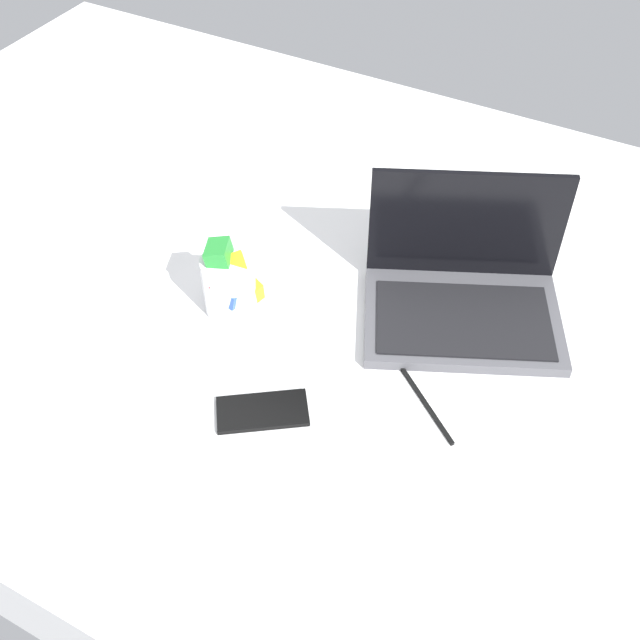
% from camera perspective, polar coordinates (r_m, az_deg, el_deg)
% --- Properties ---
extents(bed_mattress, '(1.80, 1.40, 0.18)m').
position_cam_1_polar(bed_mattress, '(1.57, -7.47, 3.22)').
color(bed_mattress, white).
rests_on(bed_mattress, ground).
extents(laptop, '(0.40, 0.35, 0.23)m').
position_cam_1_polar(laptop, '(1.35, 10.42, 2.07)').
color(laptop, '#4C4C51').
rests_on(laptop, bed_mattress).
extents(snack_cup, '(0.10, 0.10, 0.14)m').
position_cam_1_polar(snack_cup, '(1.33, -6.59, 2.73)').
color(snack_cup, silver).
rests_on(snack_cup, bed_mattress).
extents(cell_phone, '(0.15, 0.14, 0.01)m').
position_cam_1_polar(cell_phone, '(1.21, -4.21, -6.65)').
color(cell_phone, black).
rests_on(cell_phone, bed_mattress).
extents(charger_cable, '(0.14, 0.11, 0.01)m').
position_cam_1_polar(charger_cable, '(1.23, 7.66, -5.99)').
color(charger_cable, black).
rests_on(charger_cable, bed_mattress).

